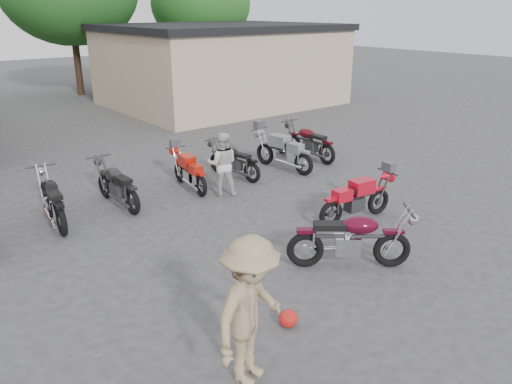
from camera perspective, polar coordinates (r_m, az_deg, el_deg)
ground at (r=9.13m, az=6.97°, el=-9.18°), size 90.00×90.00×0.00m
stucco_building at (r=25.11m, az=-4.00°, el=14.02°), size 10.00×8.00×3.50m
tree_2 at (r=29.15m, az=-20.37°, el=18.97°), size 7.04×7.04×8.80m
tree_3 at (r=32.73m, az=-6.25°, el=19.00°), size 6.08×6.08×7.60m
vintage_motorcycle at (r=9.16m, az=10.92°, el=-4.91°), size 2.14×1.92×1.26m
sportbike at (r=11.24m, az=11.51°, el=-0.51°), size 1.99×0.88×1.12m
helmet at (r=7.67m, az=3.71°, el=-14.22°), size 0.32×0.32×0.27m
person_light at (r=12.51m, az=-3.87°, el=3.22°), size 0.99×0.96×1.61m
person_tan at (r=6.24m, az=-0.62°, el=-13.55°), size 1.46×1.13×1.99m
row_bike_2 at (r=11.73m, az=-22.31°, el=-0.56°), size 0.93×2.14×1.21m
row_bike_3 at (r=12.30m, az=-15.66°, el=1.05°), size 0.71×2.01×1.15m
row_bike_4 at (r=13.10m, az=-7.68°, el=2.58°), size 0.83×1.88×1.06m
row_bike_5 at (r=13.89m, az=-2.63°, el=3.81°), size 0.90×1.93×1.08m
row_bike_6 at (r=14.58m, az=3.07°, el=4.88°), size 0.92×2.15×1.21m
row_bike_7 at (r=15.71m, az=6.08°, el=5.91°), size 0.71×2.08×1.20m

